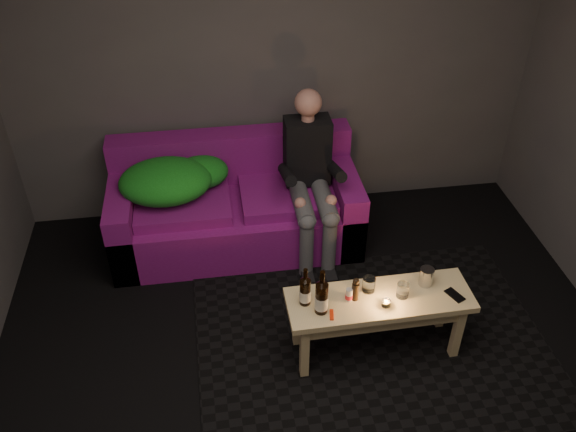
{
  "coord_description": "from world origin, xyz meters",
  "views": [
    {
      "loc": [
        -0.51,
        -1.98,
        3.06
      ],
      "look_at": [
        -0.03,
        1.3,
        0.55
      ],
      "focal_mm": 38.0,
      "sensor_mm": 36.0,
      "label": 1
    }
  ],
  "objects_px": {
    "sofa": "(236,208)",
    "beer_bottle_a": "(305,291)",
    "beer_bottle_b": "(322,297)",
    "steel_cup": "(426,277)",
    "person": "(310,174)",
    "coffee_table": "(379,307)"
  },
  "relations": [
    {
      "from": "beer_bottle_b",
      "to": "person",
      "type": "bearing_deg",
      "value": 83.12
    },
    {
      "from": "sofa",
      "to": "coffee_table",
      "type": "bearing_deg",
      "value": -58.56
    },
    {
      "from": "steel_cup",
      "to": "beer_bottle_a",
      "type": "bearing_deg",
      "value": -175.9
    },
    {
      "from": "beer_bottle_a",
      "to": "steel_cup",
      "type": "height_order",
      "value": "beer_bottle_a"
    },
    {
      "from": "beer_bottle_a",
      "to": "person",
      "type": "bearing_deg",
      "value": 78.47
    },
    {
      "from": "sofa",
      "to": "beer_bottle_b",
      "type": "relative_size",
      "value": 5.95
    },
    {
      "from": "beer_bottle_a",
      "to": "beer_bottle_b",
      "type": "relative_size",
      "value": 0.86
    },
    {
      "from": "beer_bottle_b",
      "to": "beer_bottle_a",
      "type": "bearing_deg",
      "value": 135.88
    },
    {
      "from": "beer_bottle_a",
      "to": "beer_bottle_b",
      "type": "height_order",
      "value": "beer_bottle_b"
    },
    {
      "from": "beer_bottle_b",
      "to": "sofa",
      "type": "bearing_deg",
      "value": 106.98
    },
    {
      "from": "sofa",
      "to": "beer_bottle_a",
      "type": "height_order",
      "value": "sofa"
    },
    {
      "from": "person",
      "to": "coffee_table",
      "type": "bearing_deg",
      "value": -78.46
    },
    {
      "from": "beer_bottle_a",
      "to": "steel_cup",
      "type": "distance_m",
      "value": 0.77
    },
    {
      "from": "person",
      "to": "steel_cup",
      "type": "xyz_separation_m",
      "value": [
        0.54,
        -1.05,
        -0.12
      ]
    },
    {
      "from": "sofa",
      "to": "coffee_table",
      "type": "relative_size",
      "value": 1.63
    },
    {
      "from": "sofa",
      "to": "person",
      "type": "distance_m",
      "value": 0.67
    },
    {
      "from": "sofa",
      "to": "beer_bottle_a",
      "type": "relative_size",
      "value": 6.9
    },
    {
      "from": "sofa",
      "to": "steel_cup",
      "type": "bearing_deg",
      "value": -47.83
    },
    {
      "from": "person",
      "to": "beer_bottle_b",
      "type": "distance_m",
      "value": 1.19
    },
    {
      "from": "coffee_table",
      "to": "steel_cup",
      "type": "relative_size",
      "value": 9.53
    },
    {
      "from": "coffee_table",
      "to": "beer_bottle_a",
      "type": "xyz_separation_m",
      "value": [
        -0.46,
        0.02,
        0.18
      ]
    },
    {
      "from": "sofa",
      "to": "beer_bottle_b",
      "type": "xyz_separation_m",
      "value": [
        0.41,
        -1.33,
        0.29
      ]
    }
  ]
}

